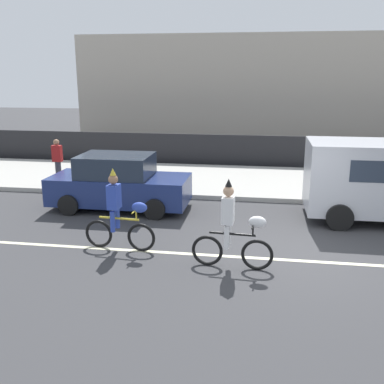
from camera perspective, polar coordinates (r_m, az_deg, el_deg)
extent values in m
plane|color=#38383A|center=(10.64, 13.54, -7.45)|extent=(80.00, 80.00, 0.00)
cube|color=beige|center=(10.18, 13.75, -8.49)|extent=(36.00, 0.14, 0.01)
cube|color=#ADAAA3|center=(16.81, 11.98, 1.17)|extent=(60.00, 5.00, 0.15)
cube|color=black|center=(19.53, 11.70, 4.94)|extent=(40.00, 0.08, 1.40)
cube|color=#B2A899|center=(28.12, 17.36, 12.20)|extent=(28.00, 8.00, 5.94)
torus|color=black|center=(10.36, -6.46, -5.76)|extent=(0.67, 0.12, 0.67)
torus|color=black|center=(10.75, -11.75, -5.20)|extent=(0.67, 0.12, 0.67)
cylinder|color=gold|center=(10.40, -9.25, -3.34)|extent=(0.97, 0.13, 0.05)
cylinder|color=gold|center=(10.43, -10.03, -2.80)|extent=(0.04, 0.04, 0.18)
cylinder|color=gold|center=(10.22, -7.10, -2.92)|extent=(0.04, 0.04, 0.23)
cylinder|color=gold|center=(10.18, -7.13, -2.30)|extent=(0.07, 0.50, 0.03)
ellipsoid|color=#2D47B2|center=(10.13, -6.69, -1.96)|extent=(0.38, 0.23, 0.24)
cube|color=#2D47B2|center=(10.30, -9.88, -0.59)|extent=(0.27, 0.34, 0.56)
sphere|color=#9E7051|center=(10.20, -9.98, 1.57)|extent=(0.22, 0.22, 0.22)
cone|color=gold|center=(10.16, -10.03, 2.56)|extent=(0.14, 0.14, 0.16)
cylinder|color=#2D47B2|center=(10.33, -10.06, -3.74)|extent=(0.11, 0.11, 0.48)
cylinder|color=#2D47B2|center=(10.58, -9.45, -3.27)|extent=(0.11, 0.11, 0.48)
torus|color=black|center=(9.45, 8.27, -7.90)|extent=(0.67, 0.11, 0.67)
torus|color=black|center=(9.57, 1.95, -7.44)|extent=(0.67, 0.11, 0.67)
cylinder|color=black|center=(9.34, 5.15, -5.33)|extent=(0.97, 0.11, 0.05)
cylinder|color=black|center=(9.33, 4.24, -4.75)|extent=(0.04, 0.04, 0.18)
cylinder|color=black|center=(9.26, 7.75, -4.83)|extent=(0.04, 0.04, 0.23)
cylinder|color=black|center=(9.23, 7.77, -4.16)|extent=(0.06, 0.50, 0.03)
ellipsoid|color=white|center=(9.20, 8.31, -3.78)|extent=(0.37, 0.22, 0.24)
cube|color=white|center=(9.19, 4.60, -2.30)|extent=(0.26, 0.33, 0.56)
sphere|color=tan|center=(9.08, 4.65, 0.11)|extent=(0.22, 0.22, 0.22)
cone|color=black|center=(9.04, 4.68, 1.21)|extent=(0.14, 0.14, 0.16)
cylinder|color=white|center=(9.24, 4.41, -5.81)|extent=(0.11, 0.11, 0.48)
cylinder|color=white|center=(9.50, 4.66, -5.23)|extent=(0.11, 0.11, 0.48)
cylinder|color=black|center=(12.26, 18.23, -3.06)|extent=(0.70, 0.22, 0.70)
cylinder|color=black|center=(14.15, 17.02, -0.59)|extent=(0.70, 0.22, 0.70)
cube|color=navy|center=(13.60, -9.12, 0.36)|extent=(4.10, 1.72, 0.80)
cube|color=#232D3D|center=(13.48, -9.65, 3.34)|extent=(2.10, 1.58, 0.64)
cylinder|color=black|center=(12.55, -4.74, -2.17)|extent=(0.60, 0.20, 0.60)
cylinder|color=black|center=(14.16, -3.10, -0.15)|extent=(0.60, 0.20, 0.60)
cylinder|color=black|center=(13.37, -15.40, -1.60)|extent=(0.60, 0.20, 0.60)
cylinder|color=black|center=(14.89, -12.72, 0.25)|extent=(0.60, 0.20, 0.60)
cylinder|color=#33333D|center=(16.35, -16.58, 2.28)|extent=(0.20, 0.20, 0.85)
cube|color=#AD1E1E|center=(16.21, -16.76, 4.71)|extent=(0.32, 0.20, 0.56)
sphere|color=#9E7051|center=(16.15, -16.86, 6.07)|extent=(0.20, 0.20, 0.20)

